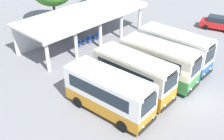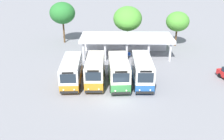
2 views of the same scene
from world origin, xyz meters
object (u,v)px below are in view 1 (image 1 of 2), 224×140
(city_bus_middle_cream, at_px, (159,61))
(waiting_chair_fourth_seat, at_px, (93,37))
(waiting_chair_middle_seat, at_px, (89,39))
(waiting_chair_fifth_seat, at_px, (98,36))
(parked_car_flank, at_px, (218,23))
(city_bus_second_in_row, at_px, (133,74))
(waiting_chair_second_from_end, at_px, (83,41))
(city_bus_fourth_amber, at_px, (174,49))
(waiting_chair_end_by_column, at_px, (79,43))
(city_bus_nearest_orange, at_px, (109,92))

(city_bus_middle_cream, bearing_deg, waiting_chair_fourth_seat, 79.48)
(waiting_chair_middle_seat, distance_m, waiting_chair_fifth_seat, 1.43)
(waiting_chair_middle_seat, bearing_deg, parked_car_flank, -32.38)
(city_bus_second_in_row, height_order, waiting_chair_fifth_seat, city_bus_second_in_row)
(waiting_chair_second_from_end, xyz_separation_m, waiting_chair_fourth_seat, (1.43, -0.11, 0.00))
(city_bus_fourth_amber, bearing_deg, waiting_chair_fifth_seat, 92.64)
(waiting_chair_second_from_end, bearing_deg, city_bus_fourth_amber, -75.08)
(waiting_chair_second_from_end, xyz_separation_m, waiting_chair_middle_seat, (0.72, -0.10, 0.00))
(city_bus_fourth_amber, height_order, waiting_chair_end_by_column, city_bus_fourth_amber)
(parked_car_flank, bearing_deg, city_bus_second_in_row, -177.25)
(city_bus_middle_cream, relative_size, waiting_chair_end_by_column, 8.07)
(city_bus_fourth_amber, height_order, waiting_chair_second_from_end, city_bus_fourth_amber)
(waiting_chair_middle_seat, height_order, waiting_chair_fifth_seat, same)
(city_bus_nearest_orange, relative_size, city_bus_fourth_amber, 1.00)
(city_bus_nearest_orange, xyz_separation_m, parked_car_flank, (20.90, 0.99, -0.95))
(waiting_chair_end_by_column, distance_m, waiting_chair_middle_seat, 1.43)
(city_bus_middle_cream, xyz_separation_m, waiting_chair_fourth_seat, (1.84, 9.92, -1.36))
(city_bus_middle_cream, distance_m, parked_car_flank, 14.98)
(parked_car_flank, xyz_separation_m, waiting_chair_fifth_seat, (-12.33, 8.73, -0.30))
(city_bus_middle_cream, distance_m, waiting_chair_fourth_seat, 10.19)
(city_bus_middle_cream, height_order, waiting_chair_fourth_seat, city_bus_middle_cream)
(city_bus_second_in_row, distance_m, parked_car_flank, 17.95)
(waiting_chair_second_from_end, distance_m, waiting_chair_middle_seat, 0.72)
(waiting_chair_fourth_seat, relative_size, waiting_chair_fifth_seat, 1.00)
(parked_car_flank, xyz_separation_m, waiting_chair_fourth_seat, (-13.05, 8.73, -0.30))
(city_bus_fourth_amber, xyz_separation_m, waiting_chair_end_by_column, (-3.31, 9.68, -1.36))
(city_bus_fourth_amber, distance_m, waiting_chair_end_by_column, 10.32)
(city_bus_middle_cream, bearing_deg, waiting_chair_fifth_seat, 75.54)
(city_bus_nearest_orange, distance_m, city_bus_fourth_amber, 9.01)
(waiting_chair_middle_seat, bearing_deg, city_bus_nearest_orange, -126.26)
(city_bus_nearest_orange, bearing_deg, city_bus_middle_cream, -1.96)
(city_bus_fourth_amber, bearing_deg, parked_car_flank, 4.26)
(waiting_chair_fourth_seat, bearing_deg, waiting_chair_end_by_column, 178.15)
(city_bus_second_in_row, xyz_separation_m, waiting_chair_second_from_end, (3.42, 9.69, -1.33))
(city_bus_fourth_amber, distance_m, waiting_chair_middle_seat, 9.89)
(waiting_chair_second_from_end, xyz_separation_m, waiting_chair_fifth_seat, (2.15, -0.10, 0.00))
(city_bus_fourth_amber, distance_m, parked_car_flank, 11.97)
(city_bus_nearest_orange, relative_size, waiting_chair_fifth_seat, 8.17)
(parked_car_flank, bearing_deg, waiting_chair_second_from_end, 148.62)
(city_bus_fourth_amber, xyz_separation_m, waiting_chair_middle_seat, (-1.87, 9.62, -1.36))
(waiting_chair_end_by_column, distance_m, waiting_chair_fifth_seat, 2.86)
(city_bus_fourth_amber, xyz_separation_m, parked_car_flank, (11.89, 0.89, -1.06))
(city_bus_nearest_orange, relative_size, city_bus_second_in_row, 1.02)
(city_bus_second_in_row, bearing_deg, waiting_chair_second_from_end, 70.59)
(city_bus_second_in_row, relative_size, waiting_chair_middle_seat, 7.98)
(waiting_chair_middle_seat, bearing_deg, waiting_chair_second_from_end, 171.78)
(city_bus_fourth_amber, relative_size, waiting_chair_middle_seat, 8.20)
(city_bus_fourth_amber, distance_m, waiting_chair_second_from_end, 10.15)
(parked_car_flank, distance_m, waiting_chair_middle_seat, 16.30)
(waiting_chair_end_by_column, relative_size, waiting_chair_fifth_seat, 1.00)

